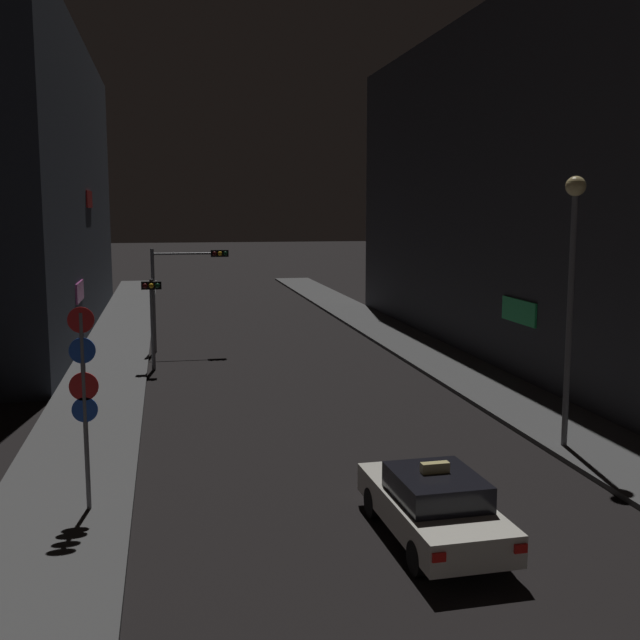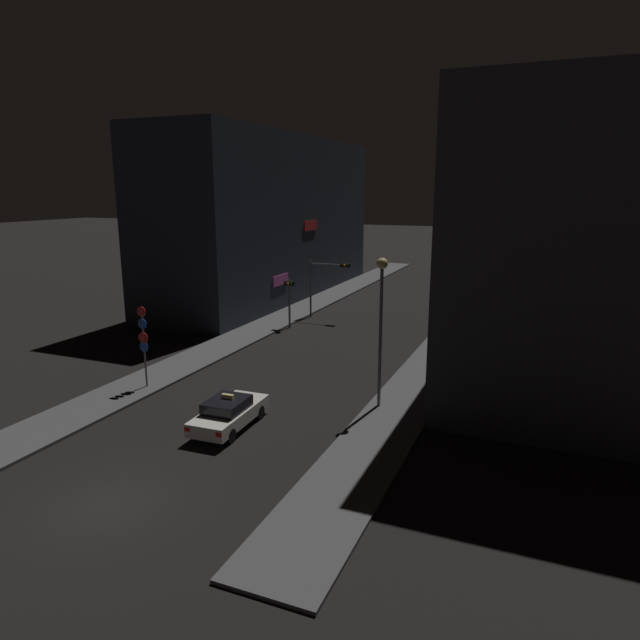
# 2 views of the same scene
# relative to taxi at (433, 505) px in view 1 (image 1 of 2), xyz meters

# --- Properties ---
(sidewalk_left) EXTENTS (3.12, 66.72, 0.14)m
(sidewalk_left) POSITION_rel_taxi_xyz_m (-7.44, 24.35, -0.66)
(sidewalk_left) COLOR #4C4C4C
(sidewalk_left) RESTS_ON ground_plane
(sidewalk_right) EXTENTS (3.12, 66.72, 0.14)m
(sidewalk_right) POSITION_rel_taxi_xyz_m (6.49, 24.35, -0.66)
(sidewalk_right) COLOR #4C4C4C
(sidewalk_right) RESTS_ON ground_plane
(building_facade_left) EXTENTS (8.68, 32.59, 15.32)m
(building_facade_left) POSITION_rel_taxi_xyz_m (-13.30, 29.65, 6.92)
(building_facade_left) COLOR #282D38
(building_facade_left) RESTS_ON ground_plane
(building_facade_right) EXTENTS (10.96, 32.99, 14.95)m
(building_facade_right) POSITION_rel_taxi_xyz_m (13.50, 19.74, 6.74)
(building_facade_right) COLOR #333338
(building_facade_right) RESTS_ON ground_plane
(taxi) EXTENTS (1.95, 4.51, 1.62)m
(taxi) POSITION_rel_taxi_xyz_m (0.00, 0.00, 0.00)
(taxi) COLOR silver
(taxi) RESTS_ON ground_plane
(traffic_light_overhead) EXTENTS (3.52, 0.42, 4.76)m
(traffic_light_overhead) POSITION_rel_taxi_xyz_m (-4.28, 21.97, 2.73)
(traffic_light_overhead) COLOR slate
(traffic_light_overhead) RESTS_ON ground_plane
(traffic_light_left_kerb) EXTENTS (0.80, 0.42, 3.73)m
(traffic_light_left_kerb) POSITION_rel_taxi_xyz_m (-5.63, 17.90, 1.94)
(traffic_light_left_kerb) COLOR slate
(traffic_light_left_kerb) RESTS_ON ground_plane
(sign_pole_left) EXTENTS (0.60, 0.10, 4.37)m
(sign_pole_left) POSITION_rel_taxi_xyz_m (-6.80, 2.69, 1.98)
(sign_pole_left) COLOR slate
(sign_pole_left) RESTS_ON sidewalk_left
(street_lamp_near_block) EXTENTS (0.53, 0.53, 7.23)m
(street_lamp_near_block) POSITION_rel_taxi_xyz_m (5.48, 4.86, 4.43)
(street_lamp_near_block) COLOR slate
(street_lamp_near_block) RESTS_ON sidewalk_right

